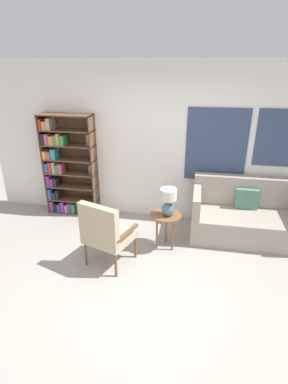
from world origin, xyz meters
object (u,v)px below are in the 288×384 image
Objects in this scene: armchair at (105,231)px; couch at (245,217)px; table_lamp at (168,201)px; bookshelf at (64,167)px; side_table at (166,218)px.

armchair is 2.33m from couch.
table_lamp reaches higher than armchair.
bookshelf reaches higher than armchair.
couch is at bearing 27.01° from table_lamp.
table_lamp is at bearing -44.32° from side_table.
couch is at bearing -4.98° from bookshelf.
armchair is 0.97m from side_table.
side_table is at bearing -154.77° from couch.
armchair reaches higher than couch.
bookshelf is at bearing 156.28° from side_table.
table_lamp is (-1.20, -0.61, 0.47)m from couch.
bookshelf is 3.24m from couch.
bookshelf is at bearing 129.17° from armchair.
side_table is (0.75, 0.61, -0.06)m from armchair.
table_lamp is at bearing -24.14° from bookshelf.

